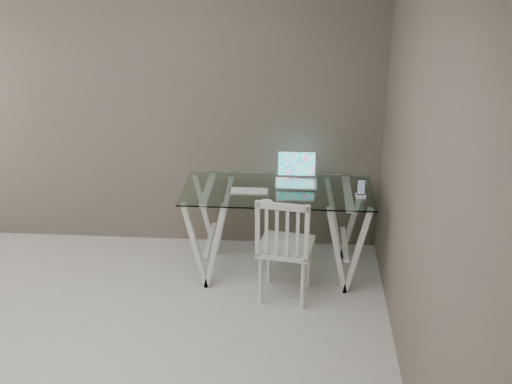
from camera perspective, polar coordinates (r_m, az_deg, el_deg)
room at (r=3.39m, az=-19.92°, el=4.34°), size 4.50×4.52×2.71m
desk at (r=5.21m, az=1.88°, el=-3.43°), size 1.50×0.70×0.75m
chair at (r=4.79m, az=2.54°, el=-4.69°), size 0.45×0.45×0.87m
laptop at (r=5.19m, az=3.60°, el=1.50°), size 0.33×0.30×0.23m
keyboard at (r=5.01m, az=-0.61°, el=0.08°), size 0.31×0.13×0.01m
mouse at (r=4.81m, az=0.93°, el=-0.83°), size 0.10×0.06×0.03m
phone_dock at (r=4.97m, az=9.30°, el=-0.00°), size 0.08×0.08×0.14m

